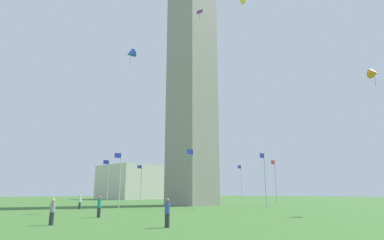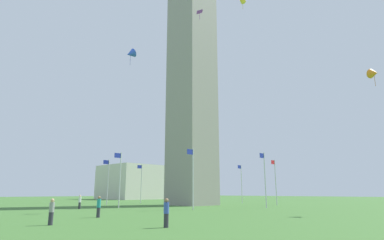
% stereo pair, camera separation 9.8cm
% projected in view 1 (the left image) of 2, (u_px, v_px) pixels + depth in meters
% --- Properties ---
extents(ground_plane, '(260.00, 260.00, 0.00)m').
position_uv_depth(ground_plane, '(192.00, 205.00, 51.56)').
color(ground_plane, '#3D6B2D').
extents(obelisk_monument, '(6.51, 6.51, 59.17)m').
position_uv_depth(obelisk_monument, '(192.00, 39.00, 58.14)').
color(obelisk_monument, gray).
rests_on(obelisk_monument, ground).
extents(flagpole_n, '(1.12, 0.14, 7.39)m').
position_uv_depth(flagpole_n, '(120.00, 177.00, 42.74)').
color(flagpole_n, silver).
rests_on(flagpole_n, ground).
extents(flagpole_ne, '(1.12, 0.14, 7.39)m').
position_uv_depth(flagpole_ne, '(193.00, 175.00, 38.88)').
color(flagpole_ne, silver).
rests_on(flagpole_ne, ground).
extents(flagpole_e, '(1.12, 0.14, 7.39)m').
position_uv_depth(flagpole_e, '(265.00, 177.00, 42.96)').
color(flagpole_e, silver).
rests_on(flagpole_e, ground).
extents(flagpole_se, '(1.12, 0.14, 7.39)m').
position_uv_depth(flagpole_se, '(275.00, 180.00, 52.58)').
color(flagpole_se, silver).
rests_on(flagpole_se, ground).
extents(flagpole_s, '(1.12, 0.14, 7.39)m').
position_uv_depth(flagpole_s, '(241.00, 182.00, 62.10)').
color(flagpole_s, silver).
rests_on(flagpole_s, ground).
extents(flagpole_sw, '(1.12, 0.14, 7.39)m').
position_uv_depth(flagpole_sw, '(191.00, 182.00, 65.95)').
color(flagpole_sw, silver).
rests_on(flagpole_sw, ground).
extents(flagpole_w, '(1.12, 0.14, 7.39)m').
position_uv_depth(flagpole_w, '(141.00, 182.00, 61.88)').
color(flagpole_w, silver).
rests_on(flagpole_w, ground).
extents(flagpole_nw, '(1.12, 0.14, 7.39)m').
position_uv_depth(flagpole_nw, '(108.00, 180.00, 52.26)').
color(flagpole_nw, silver).
rests_on(flagpole_nw, ground).
extents(person_white_shirt, '(0.32, 0.32, 1.72)m').
position_uv_depth(person_white_shirt, '(80.00, 202.00, 40.21)').
color(person_white_shirt, '#2D2D38').
rests_on(person_white_shirt, ground).
extents(person_gray_shirt, '(0.32, 0.32, 1.66)m').
position_uv_depth(person_gray_shirt, '(52.00, 212.00, 20.38)').
color(person_gray_shirt, '#2D2D38').
rests_on(person_gray_shirt, ground).
extents(person_teal_shirt, '(0.32, 0.32, 1.74)m').
position_uv_depth(person_teal_shirt, '(99.00, 207.00, 26.56)').
color(person_teal_shirt, '#2D2D38').
rests_on(person_teal_shirt, ground).
extents(person_blue_shirt, '(0.32, 0.32, 1.70)m').
position_uv_depth(person_blue_shirt, '(167.00, 213.00, 19.01)').
color(person_blue_shirt, '#2D2D38').
rests_on(person_blue_shirt, ground).
extents(kite_yellow_box, '(1.03, 0.87, 2.02)m').
position_uv_depth(kite_yellow_box, '(243.00, 0.00, 47.98)').
color(kite_yellow_box, yellow).
extents(kite_orange_delta, '(1.54, 1.59, 2.14)m').
position_uv_depth(kite_orange_delta, '(374.00, 73.00, 35.15)').
color(kite_orange_delta, orange).
extents(kite_purple_diamond, '(1.32, 1.32, 1.50)m').
position_uv_depth(kite_purple_diamond, '(200.00, 12.00, 49.03)').
color(kite_purple_diamond, purple).
extents(kite_blue_delta, '(2.08, 1.77, 2.95)m').
position_uv_depth(kite_blue_delta, '(131.00, 54.00, 52.04)').
color(kite_blue_delta, blue).
extents(distant_building, '(19.25, 16.92, 10.17)m').
position_uv_depth(distant_building, '(136.00, 182.00, 99.52)').
color(distant_building, beige).
rests_on(distant_building, ground).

